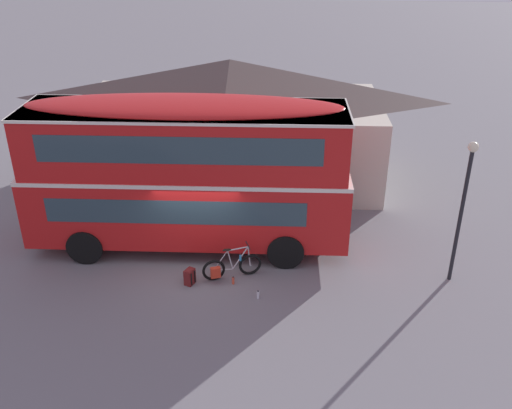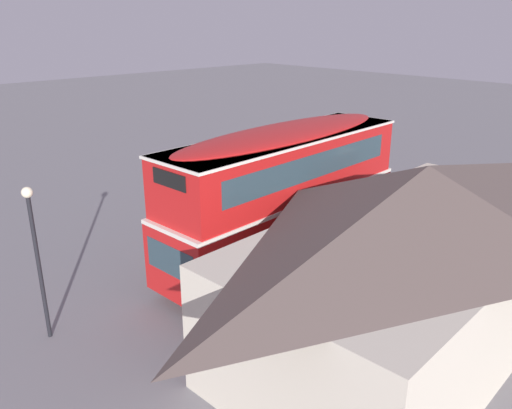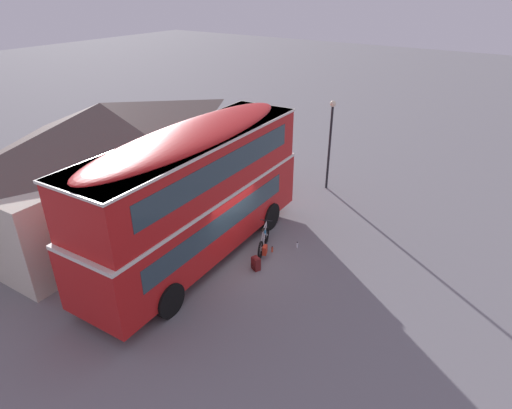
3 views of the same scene
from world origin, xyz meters
TOP-DOWN VIEW (x-y plane):
  - ground_plane at (0.00, 0.00)m, footprint 120.00×120.00m
  - double_decker_bus at (-0.48, 1.17)m, footprint 9.88×3.02m
  - touring_bicycle at (1.02, -0.60)m, footprint 1.68×0.85m
  - backpack_on_ground at (-0.10, -1.00)m, footprint 0.34×0.37m
  - water_bottle_clear_plastic at (1.91, -1.51)m, footprint 0.08×0.08m
  - water_bottle_red_squeeze at (1.14, -0.89)m, footprint 0.08×0.08m
  - pub_building at (0.14, 6.56)m, footprint 12.02×6.26m
  - street_lamp at (7.39, -0.05)m, footprint 0.28×0.28m

SIDE VIEW (x-z plane):
  - ground_plane at x=0.00m, z-range 0.00..0.00m
  - water_bottle_red_squeeze at x=1.14m, z-range -0.01..0.23m
  - water_bottle_clear_plastic at x=1.91m, z-range -0.01..0.24m
  - backpack_on_ground at x=-0.10m, z-range 0.01..0.54m
  - touring_bicycle at x=1.02m, z-range -0.14..0.88m
  - pub_building at x=0.14m, z-range 0.06..4.79m
  - double_decker_bus at x=-0.48m, z-range 0.25..5.04m
  - street_lamp at x=7.39m, z-range 0.53..4.79m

